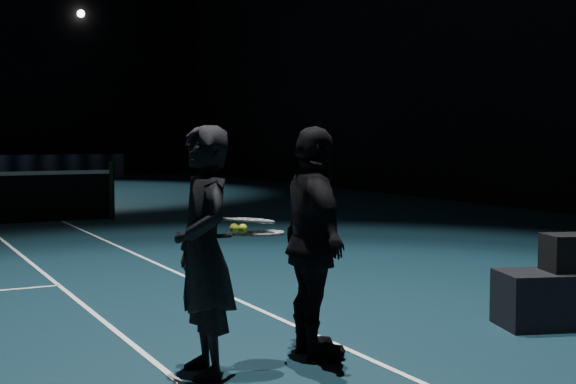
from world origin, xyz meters
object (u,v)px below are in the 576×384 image
racket_lower (264,233)px  racket_upper (255,221)px  tennis_balls (238,226)px  player_a (204,251)px  player_b (314,243)px

racket_lower → racket_upper: bearing=141.3°
racket_upper → tennis_balls: 0.15m
player_a → racket_lower: (0.45, 0.02, 0.09)m
player_b → tennis_balls: size_ratio=13.80×
player_a → racket_upper: bearing=101.9°
racket_upper → player_a: bearing=-178.3°
player_a → racket_lower: size_ratio=2.44×
player_a → racket_upper: (0.40, 0.05, 0.18)m
player_b → racket_lower: bearing=101.4°
player_a → player_b: size_ratio=1.00×
tennis_balls → player_b: bearing=1.5°
player_b → racket_upper: bearing=96.4°
player_b → racket_upper: 0.49m
racket_lower → racket_upper: 0.11m
player_a → player_b: bearing=96.2°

